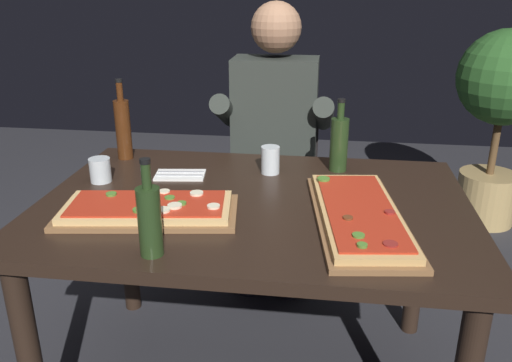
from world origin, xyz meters
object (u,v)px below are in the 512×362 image
at_px(dining_table, 254,227).
at_px(wine_bottle_dark, 123,128).
at_px(oil_bottle_amber, 339,143).
at_px(vinegar_bottle_green, 150,219).
at_px(tumbler_far_side, 100,170).
at_px(pizza_rectangular_front, 148,209).
at_px(potted_plant_corner, 502,102).
at_px(pizza_rectangular_left, 359,215).
at_px(seated_diner, 274,137).
at_px(diner_chair, 276,180).
at_px(tumbler_near_camera, 270,161).

height_order(dining_table, wine_bottle_dark, wine_bottle_dark).
height_order(wine_bottle_dark, oil_bottle_amber, wine_bottle_dark).
height_order(vinegar_bottle_green, tumbler_far_side, vinegar_bottle_green).
bearing_deg(pizza_rectangular_front, tumbler_far_side, 135.91).
height_order(pizza_rectangular_front, wine_bottle_dark, wine_bottle_dark).
bearing_deg(pizza_rectangular_front, potted_plant_corner, 48.74).
bearing_deg(dining_table, pizza_rectangular_left, -17.76).
distance_m(pizza_rectangular_left, tumbler_far_side, 0.92).
height_order(pizza_rectangular_front, seated_diner, seated_diner).
bearing_deg(tumbler_far_side, dining_table, -9.85).
bearing_deg(vinegar_bottle_green, potted_plant_corner, 53.96).
bearing_deg(pizza_rectangular_left, oil_bottle_amber, 97.81).
bearing_deg(vinegar_bottle_green, pizza_rectangular_left, 27.13).
xyz_separation_m(wine_bottle_dark, potted_plant_corner, (1.79, 1.22, -0.12)).
height_order(pizza_rectangular_left, diner_chair, diner_chair).
bearing_deg(tumbler_near_camera, potted_plant_corner, 47.75).
xyz_separation_m(tumbler_far_side, diner_chair, (0.55, 0.76, -0.30)).
height_order(pizza_rectangular_front, oil_bottle_amber, oil_bottle_amber).
bearing_deg(pizza_rectangular_left, diner_chair, 109.78).
bearing_deg(vinegar_bottle_green, tumbler_far_side, 125.67).
relative_size(vinegar_bottle_green, diner_chair, 0.31).
height_order(pizza_rectangular_left, seated_diner, seated_diner).
relative_size(wine_bottle_dark, tumbler_far_side, 3.69).
relative_size(dining_table, oil_bottle_amber, 5.13).
bearing_deg(seated_diner, vinegar_bottle_green, -100.27).
relative_size(dining_table, tumbler_far_side, 16.21).
relative_size(tumbler_near_camera, seated_diner, 0.08).
distance_m(oil_bottle_amber, seated_diner, 0.50).
distance_m(oil_bottle_amber, tumbler_near_camera, 0.27).
bearing_deg(pizza_rectangular_left, seated_diner, 112.33).
xyz_separation_m(oil_bottle_amber, tumbler_near_camera, (-0.25, -0.07, -0.06)).
bearing_deg(wine_bottle_dark, tumbler_far_side, -88.23).
distance_m(dining_table, tumbler_far_side, 0.59).
distance_m(dining_table, potted_plant_corner, 2.00).
xyz_separation_m(pizza_rectangular_front, oil_bottle_amber, (0.58, 0.49, 0.09)).
distance_m(pizza_rectangular_front, diner_chair, 1.09).
distance_m(pizza_rectangular_left, potted_plant_corner, 1.90).
xyz_separation_m(pizza_rectangular_front, diner_chair, (0.29, 1.01, -0.27)).
relative_size(pizza_rectangular_front, pizza_rectangular_left, 0.87).
bearing_deg(dining_table, pizza_rectangular_front, -153.24).
relative_size(pizza_rectangular_left, diner_chair, 0.76).
height_order(wine_bottle_dark, tumbler_near_camera, wine_bottle_dark).
bearing_deg(tumbler_far_side, potted_plant_corner, 39.75).
relative_size(tumbler_far_side, diner_chair, 0.10).
bearing_deg(tumbler_far_side, pizza_rectangular_left, -12.85).
relative_size(oil_bottle_amber, diner_chair, 0.31).
height_order(pizza_rectangular_left, vinegar_bottle_green, vinegar_bottle_green).
height_order(vinegar_bottle_green, seated_diner, seated_diner).
xyz_separation_m(dining_table, tumbler_near_camera, (0.02, 0.27, 0.14)).
bearing_deg(vinegar_bottle_green, oil_bottle_amber, 55.89).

